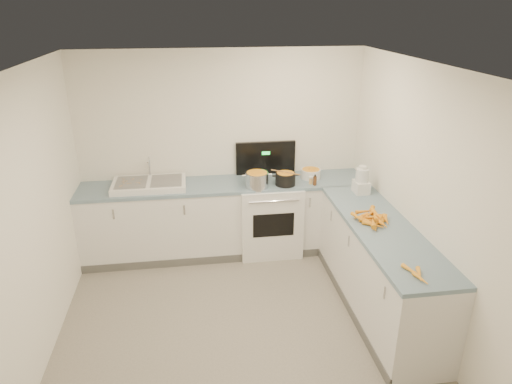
{
  "coord_description": "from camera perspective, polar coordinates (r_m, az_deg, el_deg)",
  "views": [
    {
      "loc": [
        -0.37,
        -3.49,
        2.97
      ],
      "look_at": [
        0.3,
        1.1,
        1.05
      ],
      "focal_mm": 32.0,
      "sensor_mm": 36.0,
      "label": 1
    }
  ],
  "objects": [
    {
      "name": "wall_right",
      "position": [
        4.42,
        21.12,
        -1.96
      ],
      "size": [
        0.0,
        4.0,
        2.5
      ],
      "primitive_type": null,
      "rotation": [
        1.57,
        0.0,
        -1.57
      ],
      "color": "white",
      "rests_on": "ground"
    },
    {
      "name": "counter_back",
      "position": [
        5.77,
        -3.82,
        -3.23
      ],
      "size": [
        3.5,
        0.62,
        0.94
      ],
      "color": "white",
      "rests_on": "ground"
    },
    {
      "name": "extract_bottle",
      "position": [
        5.53,
        7.37,
        1.39
      ],
      "size": [
        0.04,
        0.04,
        0.11
      ],
      "primitive_type": "cylinder",
      "color": "#593319",
      "rests_on": "counter_back"
    },
    {
      "name": "food_processor",
      "position": [
        5.37,
        13.06,
        1.31
      ],
      "size": [
        0.16,
        0.2,
        0.33
      ],
      "color": "white",
      "rests_on": "counter_right"
    },
    {
      "name": "mixing_bowl",
      "position": [
        5.75,
        6.85,
        2.29
      ],
      "size": [
        0.33,
        0.33,
        0.12
      ],
      "primitive_type": "cylinder",
      "rotation": [
        0.0,
        0.0,
        -0.43
      ],
      "color": "white",
      "rests_on": "counter_back"
    },
    {
      "name": "peeled_carrots",
      "position": [
        3.93,
        19.46,
        -9.66
      ],
      "size": [
        0.14,
        0.3,
        0.04
      ],
      "color": "#FFA226",
      "rests_on": "counter_right"
    },
    {
      "name": "counter_right",
      "position": [
        4.88,
        15.06,
        -9.13
      ],
      "size": [
        0.62,
        2.2,
        0.94
      ],
      "color": "white",
      "rests_on": "ground"
    },
    {
      "name": "wall_left",
      "position": [
        4.12,
        -27.08,
        -4.78
      ],
      "size": [
        0.0,
        4.0,
        2.5
      ],
      "primitive_type": null,
      "rotation": [
        1.57,
        0.0,
        1.57
      ],
      "color": "white",
      "rests_on": "ground"
    },
    {
      "name": "carrot_pile",
      "position": [
        4.73,
        14.4,
        -3.21
      ],
      "size": [
        0.38,
        0.48,
        0.1
      ],
      "color": "#FF9E1F",
      "rests_on": "counter_right"
    },
    {
      "name": "spice_jar",
      "position": [
        5.57,
        6.87,
        1.4
      ],
      "size": [
        0.05,
        0.05,
        0.08
      ],
      "primitive_type": "cylinder",
      "color": "#E5B266",
      "rests_on": "counter_back"
    },
    {
      "name": "ceiling",
      "position": [
        3.54,
        -2.33,
        14.87
      ],
      "size": [
        3.5,
        4.0,
        0.0
      ],
      "primitive_type": null,
      "rotation": [
        3.14,
        0.0,
        0.0
      ],
      "color": "white",
      "rests_on": "ground"
    },
    {
      "name": "peelings",
      "position": [
        5.58,
        -15.44,
        1.19
      ],
      "size": [
        0.24,
        0.27,
        0.01
      ],
      "color": "tan",
      "rests_on": "sink"
    },
    {
      "name": "floor",
      "position": [
        4.59,
        -1.82,
        -17.79
      ],
      "size": [
        3.5,
        4.0,
        0.0
      ],
      "primitive_type": null,
      "color": "gray",
      "rests_on": "ground"
    },
    {
      "name": "steel_pot",
      "position": [
        5.42,
        0.12,
        1.44
      ],
      "size": [
        0.33,
        0.33,
        0.2
      ],
      "primitive_type": "cylinder",
      "rotation": [
        0.0,
        0.0,
        0.23
      ],
      "color": "silver",
      "rests_on": "stove"
    },
    {
      "name": "wall_back",
      "position": [
        5.76,
        -4.26,
        5.07
      ],
      "size": [
        3.5,
        0.0,
        2.5
      ],
      "primitive_type": null,
      "rotation": [
        1.57,
        0.0,
        0.0
      ],
      "color": "white",
      "rests_on": "ground"
    },
    {
      "name": "black_pot",
      "position": [
        5.5,
        3.7,
        1.54
      ],
      "size": [
        0.25,
        0.25,
        0.17
      ],
      "primitive_type": "cylinder",
      "rotation": [
        0.0,
        0.0,
        -0.05
      ],
      "color": "black",
      "rests_on": "stove"
    },
    {
      "name": "stove",
      "position": [
        5.81,
        1.61,
        -2.93
      ],
      "size": [
        0.76,
        0.65,
        1.36
      ],
      "color": "white",
      "rests_on": "ground"
    },
    {
      "name": "wooden_spoon",
      "position": [
        5.47,
        3.72,
        2.48
      ],
      "size": [
        0.32,
        0.23,
        0.02
      ],
      "primitive_type": "cylinder",
      "rotation": [
        1.57,
        0.0,
        0.95
      ],
      "color": "#AD7A47",
      "rests_on": "black_pot"
    },
    {
      "name": "sink",
      "position": [
        5.58,
        -13.2,
        0.97
      ],
      "size": [
        0.86,
        0.52,
        0.31
      ],
      "color": "white",
      "rests_on": "counter_back"
    }
  ]
}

